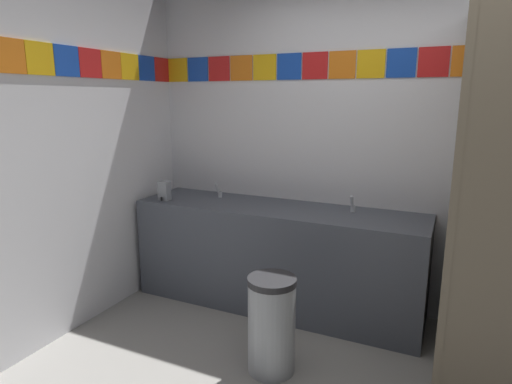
# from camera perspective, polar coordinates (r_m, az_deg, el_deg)

# --- Properties ---
(wall_back) EXTENTS (4.27, 0.09, 2.83)m
(wall_back) POSITION_cam_1_polar(r_m,az_deg,el_deg) (3.39, 20.04, 7.43)
(wall_back) COLOR silver
(wall_back) RESTS_ON ground_plane
(wall_side) EXTENTS (0.09, 3.11, 2.83)m
(wall_side) POSITION_cam_1_polar(r_m,az_deg,el_deg) (3.05, -29.42, 6.12)
(wall_side) COLOR silver
(wall_side) RESTS_ON ground_plane
(vanity_counter) EXTENTS (2.30, 0.59, 0.83)m
(vanity_counter) POSITION_cam_1_polar(r_m,az_deg,el_deg) (3.51, 2.70, -8.44)
(vanity_counter) COLOR #4C515B
(vanity_counter) RESTS_ON ground_plane
(faucet_left) EXTENTS (0.04, 0.10, 0.14)m
(faucet_left) POSITION_cam_1_polar(r_m,az_deg,el_deg) (3.70, -4.95, 0.03)
(faucet_left) COLOR silver
(faucet_left) RESTS_ON vanity_counter
(faucet_right) EXTENTS (0.04, 0.10, 0.14)m
(faucet_right) POSITION_cam_1_polar(r_m,az_deg,el_deg) (3.29, 12.69, -1.78)
(faucet_right) COLOR silver
(faucet_right) RESTS_ON vanity_counter
(soap_dispenser) EXTENTS (0.09, 0.09, 0.16)m
(soap_dispenser) POSITION_cam_1_polar(r_m,az_deg,el_deg) (3.67, -12.06, 0.15)
(soap_dispenser) COLOR gray
(soap_dispenser) RESTS_ON vanity_counter
(stall_divider) EXTENTS (0.92, 1.34, 2.21)m
(stall_divider) POSITION_cam_1_polar(r_m,az_deg,el_deg) (2.49, 28.62, -2.28)
(stall_divider) COLOR #726651
(stall_divider) RESTS_ON ground_plane
(trash_bin) EXTENTS (0.30, 0.30, 0.62)m
(trash_bin) POSITION_cam_1_polar(r_m,az_deg,el_deg) (2.76, 2.08, -17.16)
(trash_bin) COLOR #999EA3
(trash_bin) RESTS_ON ground_plane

